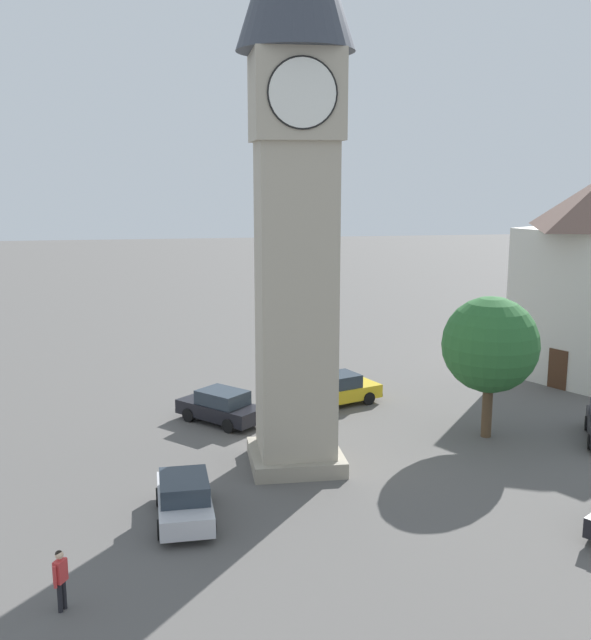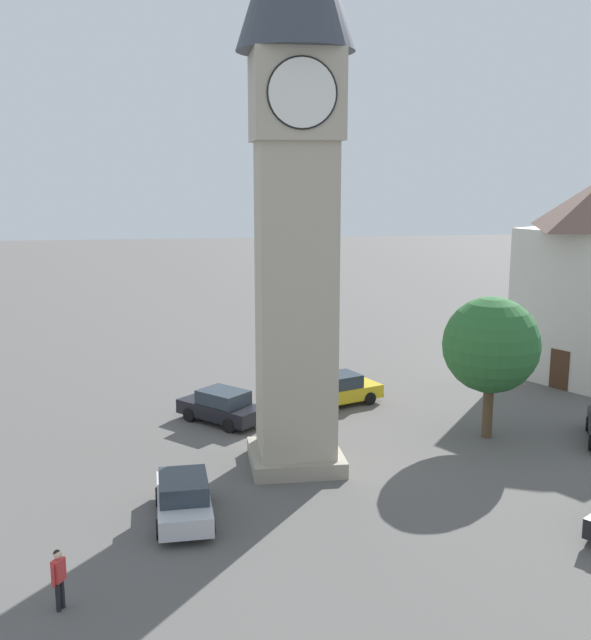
# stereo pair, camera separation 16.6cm
# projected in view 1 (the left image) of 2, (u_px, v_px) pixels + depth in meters

# --- Properties ---
(ground_plane) EXTENTS (200.00, 200.00, 0.00)m
(ground_plane) POSITION_uv_depth(u_px,v_px,m) (296.00, 464.00, 29.81)
(ground_plane) COLOR #565451
(clock_tower) EXTENTS (4.24, 4.24, 22.10)m
(clock_tower) POSITION_uv_depth(u_px,v_px,m) (295.00, 124.00, 27.29)
(clock_tower) COLOR gray
(clock_tower) RESTS_ON ground
(car_blue_kerb) EXTENTS (4.46, 3.11, 1.53)m
(car_blue_kerb) POSITION_uv_depth(u_px,v_px,m) (338.00, 389.00, 37.27)
(car_blue_kerb) COLOR gold
(car_blue_kerb) RESTS_ON ground
(car_silver_kerb) EXTENTS (1.95, 4.20, 1.53)m
(car_silver_kerb) POSITION_uv_depth(u_px,v_px,m) (184.00, 498.00, 24.95)
(car_silver_kerb) COLOR silver
(car_silver_kerb) RESTS_ON ground
(car_red_corner) EXTENTS (4.08, 4.14, 1.53)m
(car_red_corner) POSITION_uv_depth(u_px,v_px,m) (221.00, 407.00, 34.59)
(car_red_corner) COLOR black
(car_red_corner) RESTS_ON ground
(pedestrian) EXTENTS (0.36, 0.51, 1.69)m
(pedestrian) POSITION_uv_depth(u_px,v_px,m) (61.00, 575.00, 19.78)
(pedestrian) COLOR black
(pedestrian) RESTS_ON ground
(tree) EXTENTS (4.10, 4.10, 6.13)m
(tree) POSITION_uv_depth(u_px,v_px,m) (490.00, 345.00, 32.15)
(tree) COLOR brown
(tree) RESTS_ON ground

